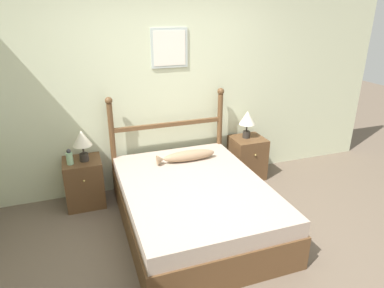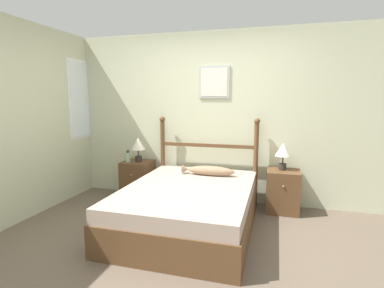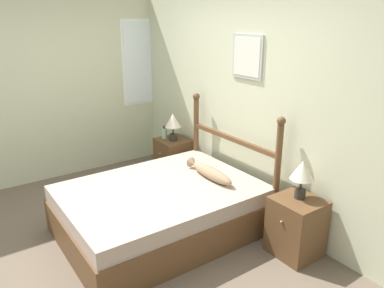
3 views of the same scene
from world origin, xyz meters
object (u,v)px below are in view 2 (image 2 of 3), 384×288
bed (189,207)px  fish_pillow (209,171)px  nightstand_left (138,179)px  nightstand_right (283,191)px  bottle (128,157)px  table_lamp_left (138,145)px  table_lamp_right (283,151)px

bed → fish_pillow: bearing=78.9°
nightstand_left → nightstand_right: 2.21m
nightstand_right → bottle: bottle is taller
bed → table_lamp_left: table_lamp_left is taller
nightstand_right → table_lamp_left: table_lamp_left is taller
bed → table_lamp_left: size_ratio=5.32×
fish_pillow → bottle: bearing=170.5°
table_lamp_left → table_lamp_right: bearing=1.5°
table_lamp_right → nightstand_left: bearing=-179.2°
table_lamp_left → nightstand_left: bearing=144.9°
bed → nightstand_right: nightstand_right is taller
table_lamp_right → bottle: table_lamp_right is taller
nightstand_left → bottle: 0.40m
nightstand_left → table_lamp_right: table_lamp_right is taller
bed → fish_pillow: size_ratio=2.77×
nightstand_left → fish_pillow: size_ratio=0.80×
nightstand_right → bottle: (-2.33, -0.07, 0.37)m
nightstand_left → fish_pillow: fish_pillow is taller
nightstand_right → fish_pillow: fish_pillow is taller
bed → fish_pillow: (0.11, 0.57, 0.33)m
nightstand_left → fish_pillow: (1.22, -0.29, 0.29)m
nightstand_right → table_lamp_right: 0.56m
bed → fish_pillow: 0.67m
bottle → fish_pillow: bearing=-9.5°
bed → bottle: size_ratio=10.85×
nightstand_left → nightstand_right: bearing=0.0°
table_lamp_left → table_lamp_right: size_ratio=1.00×
nightstand_left → table_lamp_left: 0.56m
nightstand_left → table_lamp_left: (0.04, -0.03, 0.56)m
bottle → nightstand_left: bearing=28.6°
nightstand_left → nightstand_right: size_ratio=1.00×
table_lamp_right → table_lamp_left: bearing=-178.5°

